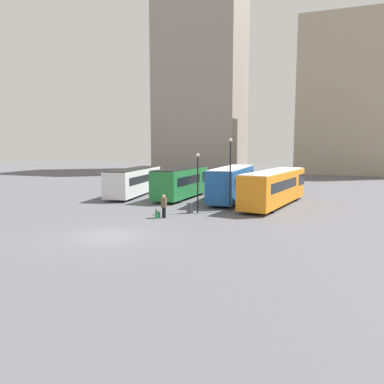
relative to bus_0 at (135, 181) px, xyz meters
The scene contains 12 objects.
ground_plane 18.81m from the bus_0, 65.56° to the right, with size 160.00×160.00×0.00m, color #56565B.
building_block_left 46.49m from the bus_0, 99.14° to the left, with size 17.48×14.16×41.64m.
building_block_right 50.42m from the bus_0, 59.02° to the left, with size 23.21×10.84×28.93m.
bus_0 is the anchor object (origin of this frame).
bus_1 5.68m from the bus_0, ahead, with size 2.81×9.36×3.15m.
bus_2 11.09m from the bus_0, ahead, with size 2.78×10.79×3.34m.
bus_3 15.59m from the bus_0, ahead, with size 4.43×12.51×3.21m.
traveler 13.58m from the bus_0, 51.50° to the right, with size 0.58×0.58×1.79m.
suitcase 13.69m from the bus_0, 53.67° to the right, with size 0.30×0.44×0.72m.
lamp_post_0 14.10m from the bus_0, 26.59° to the right, with size 0.28×0.28×6.09m.
lamp_post_1 12.89m from the bus_0, 37.43° to the right, with size 0.28×0.28×4.87m.
trash_bin 12.63m from the bus_0, 40.04° to the right, with size 0.52×0.52×0.85m.
Camera 1 is at (12.59, -19.21, 5.56)m, focal length 35.00 mm.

